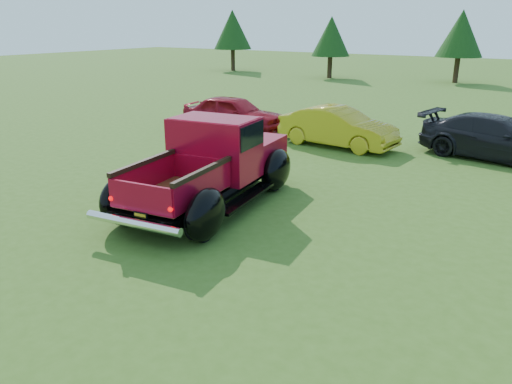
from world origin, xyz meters
The scene contains 8 objects.
ground centered at (0.00, 0.00, 0.00)m, with size 120.00×120.00×0.00m, color #375819.
tree_far_west centered at (-22.00, 30.00, 3.52)m, with size 3.33×3.33×5.20m.
tree_west centered at (-12.00, 29.00, 3.11)m, with size 2.94×2.94×4.60m.
tree_mid_left centered at (-3.00, 31.00, 3.38)m, with size 3.20×3.20×5.00m.
pickup_truck centered at (-2.07, 1.58, 0.97)m, with size 3.18×5.72×2.04m.
show_car_red centered at (-6.50, 8.48, 0.71)m, with size 1.67×4.14×1.41m, color maroon.
show_car_yellow centered at (-1.95, 8.35, 0.68)m, with size 1.44×4.13×1.36m, color #B69E18.
show_car_grey centered at (2.96, 9.52, 0.68)m, with size 1.92×4.71×1.37m, color black.
Camera 1 is at (5.04, -7.52, 4.13)m, focal length 35.00 mm.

